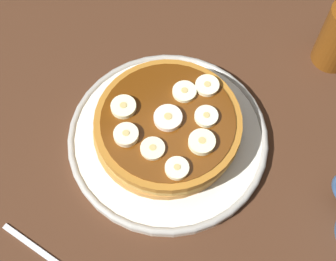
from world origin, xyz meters
The scene contains 13 objects.
ground_plane centered at (0.00, 0.00, -1.50)cm, with size 140.00×140.00×3.00cm, color #422616.
plate centered at (0.00, 0.00, 0.88)cm, with size 26.33×26.33×1.64cm.
pancake_stack centered at (0.15, -0.39, 3.53)cm, with size 19.63×19.17×4.40cm.
banana_slice_0 centered at (-0.36, -0.29, 6.05)cm, with size 3.52×3.52×0.95cm.
banana_slice_1 centered at (4.53, 3.47, 6.05)cm, with size 3.16×3.16×0.95cm.
banana_slice_2 centered at (1.85, -3.95, 5.96)cm, with size 3.04×3.04×0.78cm.
banana_slice_3 centered at (-5.04, -1.25, 6.09)cm, with size 3.25×3.25×1.05cm.
banana_slice_4 centered at (1.11, 5.40, 6.10)cm, with size 3.03×3.03×1.06cm.
banana_slice_5 centered at (-5.94, 3.12, 6.01)cm, with size 2.82×2.82×0.88cm.
banana_slice_6 centered at (-2.59, -3.90, 5.99)cm, with size 2.91×2.91×0.85cm.
banana_slice_7 centered at (-2.18, 3.87, 5.92)cm, with size 2.95×2.95×0.69cm.
banana_slice_8 centered at (0.83, -6.80, 5.99)cm, with size 3.06×3.06×0.84cm.
fork centered at (-4.38, 20.38, 0.25)cm, with size 12.53×5.43×0.50cm.
Camera 1 is at (-21.85, 16.23, 54.82)cm, focal length 49.04 mm.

